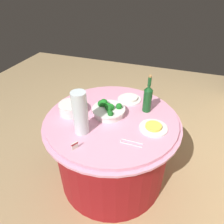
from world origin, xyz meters
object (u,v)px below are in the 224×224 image
(plate_stack, at_px, (71,108))
(label_placard_front, at_px, (71,99))
(label_placard_mid, at_px, (75,145))
(decorative_fruit_vase, at_px, (80,115))
(wine_bottle, at_px, (148,98))
(broccoli_bowl, at_px, (108,110))
(food_plate_rice, at_px, (129,99))
(food_plate_fried_egg, at_px, (153,127))
(serving_tongs, at_px, (131,143))

(plate_stack, xyz_separation_m, label_placard_front, (-0.16, -0.09, -0.01))
(plate_stack, xyz_separation_m, label_placard_mid, (0.38, 0.23, -0.01))
(decorative_fruit_vase, bearing_deg, wine_bottle, 137.17)
(broccoli_bowl, xyz_separation_m, decorative_fruit_vase, (0.28, -0.11, 0.11))
(broccoli_bowl, relative_size, label_placard_mid, 5.09)
(broccoli_bowl, height_order, label_placard_mid, broccoli_bowl)
(decorative_fruit_vase, bearing_deg, food_plate_rice, 158.56)
(wine_bottle, bearing_deg, plate_stack, -68.08)
(food_plate_rice, bearing_deg, label_placard_front, -67.65)
(food_plate_fried_egg, bearing_deg, serving_tongs, -29.53)
(serving_tongs, bearing_deg, label_placard_front, -118.55)
(broccoli_bowl, distance_m, food_plate_fried_egg, 0.40)
(broccoli_bowl, bearing_deg, label_placard_front, -101.14)
(food_plate_fried_egg, height_order, label_placard_mid, label_placard_mid)
(label_placard_front, bearing_deg, food_plate_fried_egg, 79.71)
(wine_bottle, relative_size, serving_tongs, 2.02)
(label_placard_front, bearing_deg, broccoli_bowl, 78.86)
(broccoli_bowl, xyz_separation_m, plate_stack, (0.08, -0.31, 0.00))
(serving_tongs, height_order, label_placard_front, label_placard_front)
(broccoli_bowl, relative_size, wine_bottle, 0.83)
(plate_stack, bearing_deg, decorative_fruit_vase, 44.29)
(food_plate_rice, distance_m, food_plate_fried_egg, 0.45)
(food_plate_fried_egg, bearing_deg, label_placard_front, -100.29)
(broccoli_bowl, height_order, label_placard_front, broccoli_bowl)
(broccoli_bowl, relative_size, decorative_fruit_vase, 0.82)
(decorative_fruit_vase, relative_size, food_plate_rice, 1.55)
(decorative_fruit_vase, height_order, serving_tongs, decorative_fruit_vase)
(broccoli_bowl, height_order, wine_bottle, wine_bottle)
(serving_tongs, height_order, label_placard_mid, label_placard_mid)
(decorative_fruit_vase, relative_size, serving_tongs, 2.04)
(plate_stack, bearing_deg, label_placard_front, -150.38)
(wine_bottle, xyz_separation_m, decorative_fruit_vase, (0.44, -0.41, 0.02))
(label_placard_front, bearing_deg, serving_tongs, 61.45)
(broccoli_bowl, bearing_deg, food_plate_rice, 159.31)
(serving_tongs, bearing_deg, label_placard_mid, -62.98)
(serving_tongs, relative_size, label_placard_front, 3.03)
(decorative_fruit_vase, distance_m, food_plate_fried_egg, 0.57)
(decorative_fruit_vase, height_order, food_plate_rice, decorative_fruit_vase)
(plate_stack, height_order, food_plate_rice, plate_stack)
(plate_stack, bearing_deg, food_plate_fried_egg, 91.14)
(wine_bottle, xyz_separation_m, label_placard_mid, (0.62, -0.37, -0.10))
(plate_stack, height_order, serving_tongs, plate_stack)
(food_plate_rice, bearing_deg, label_placard_mid, -13.87)
(food_plate_rice, bearing_deg, wine_bottle, 56.64)
(serving_tongs, bearing_deg, wine_bottle, 177.00)
(wine_bottle, relative_size, food_plate_fried_egg, 1.53)
(decorative_fruit_vase, xyz_separation_m, label_placard_mid, (0.18, 0.04, -0.12))
(plate_stack, relative_size, wine_bottle, 0.62)
(broccoli_bowl, bearing_deg, food_plate_fried_egg, 80.57)
(broccoli_bowl, distance_m, label_placard_front, 0.40)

